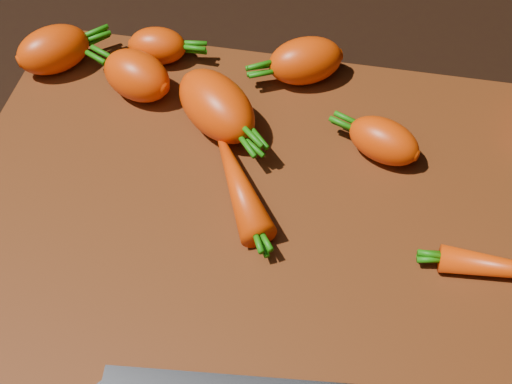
# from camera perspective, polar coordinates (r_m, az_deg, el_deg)

# --- Properties ---
(ground) EXTENTS (2.00, 2.00, 0.01)m
(ground) POSITION_cam_1_polar(r_m,az_deg,el_deg) (0.59, -0.18, -2.88)
(ground) COLOR black
(cutting_board) EXTENTS (0.50, 0.40, 0.01)m
(cutting_board) POSITION_cam_1_polar(r_m,az_deg,el_deg) (0.58, -0.18, -2.24)
(cutting_board) COLOR #52250D
(cutting_board) RESTS_ON ground
(carrot_0) EXTENTS (0.08, 0.08, 0.04)m
(carrot_0) POSITION_cam_1_polar(r_m,az_deg,el_deg) (0.71, -15.91, 10.90)
(carrot_0) COLOR #E83E06
(carrot_0) RESTS_ON cutting_board
(carrot_1) EXTENTS (0.08, 0.07, 0.05)m
(carrot_1) POSITION_cam_1_polar(r_m,az_deg,el_deg) (0.67, -9.52, 9.18)
(carrot_1) COLOR #E83E06
(carrot_1) RESTS_ON cutting_board
(carrot_2) EXTENTS (0.10, 0.10, 0.05)m
(carrot_2) POSITION_cam_1_polar(r_m,az_deg,el_deg) (0.63, -3.18, 6.90)
(carrot_2) COLOR #E83E06
(carrot_2) RESTS_ON cutting_board
(carrot_3) EXTENTS (0.08, 0.07, 0.04)m
(carrot_3) POSITION_cam_1_polar(r_m,az_deg,el_deg) (0.68, 3.98, 10.43)
(carrot_3) COLOR #E83E06
(carrot_3) RESTS_ON cutting_board
(carrot_4) EXTENTS (0.06, 0.04, 0.04)m
(carrot_4) POSITION_cam_1_polar(r_m,az_deg,el_deg) (0.70, -7.88, 11.51)
(carrot_4) COLOR #E83E06
(carrot_4) RESTS_ON cutting_board
(carrot_5) EXTENTS (0.07, 0.06, 0.04)m
(carrot_5) POSITION_cam_1_polar(r_m,az_deg,el_deg) (0.61, 10.19, 4.06)
(carrot_5) COLOR #E83E06
(carrot_5) RESTS_ON cutting_board
(carrot_8) EXTENTS (0.08, 0.11, 0.03)m
(carrot_8) POSITION_cam_1_polar(r_m,az_deg,el_deg) (0.58, -1.49, 0.82)
(carrot_8) COLOR #E83E06
(carrot_8) RESTS_ON cutting_board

